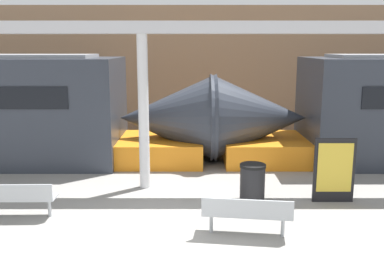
# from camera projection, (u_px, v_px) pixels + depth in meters

# --- Properties ---
(ground_plane) EXTENTS (60.00, 60.00, 0.00)m
(ground_plane) POSITION_uv_depth(u_px,v_px,m) (168.00, 242.00, 7.66)
(ground_plane) COLOR gray
(station_wall) EXTENTS (56.00, 0.20, 5.00)m
(station_wall) POSITION_uv_depth(u_px,v_px,m) (182.00, 70.00, 17.16)
(station_wall) COLOR #937051
(station_wall) RESTS_ON ground_plane
(bench_near) EXTENTS (1.69, 0.65, 0.76)m
(bench_near) POSITION_uv_depth(u_px,v_px,m) (247.00, 212.00, 7.79)
(bench_near) COLOR #ADB2B7
(bench_near) RESTS_ON ground_plane
(bench_far) EXTENTS (1.41, 0.47, 0.76)m
(bench_far) POSITION_uv_depth(u_px,v_px,m) (20.00, 196.00, 8.62)
(bench_far) COLOR #ADB2B7
(bench_far) RESTS_ON ground_plane
(trash_bin) EXTENTS (0.58, 0.58, 0.88)m
(trash_bin) POSITION_uv_depth(u_px,v_px,m) (253.00, 183.00, 9.51)
(trash_bin) COLOR black
(trash_bin) RESTS_ON ground_plane
(poster_board) EXTENTS (0.91, 0.07, 1.46)m
(poster_board) POSITION_uv_depth(u_px,v_px,m) (335.00, 170.00, 9.48)
(poster_board) COLOR black
(poster_board) RESTS_ON ground_plane
(support_column_near) EXTENTS (0.25, 0.25, 3.72)m
(support_column_near) POSITION_uv_depth(u_px,v_px,m) (144.00, 113.00, 10.26)
(support_column_near) COLOR silver
(support_column_near) RESTS_ON ground_plane
(canopy_beam) EXTENTS (28.00, 0.60, 0.28)m
(canopy_beam) POSITION_uv_depth(u_px,v_px,m) (142.00, 28.00, 9.87)
(canopy_beam) COLOR #B7B7BC
(canopy_beam) RESTS_ON support_column_near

